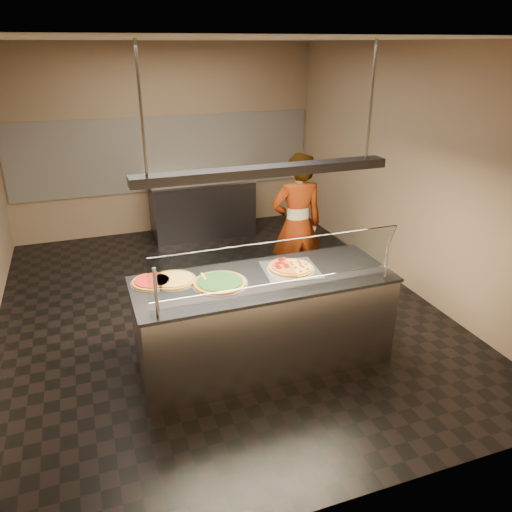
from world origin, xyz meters
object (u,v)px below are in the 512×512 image
object	(u,v)px
pizza_spinach	(220,282)
worker	(297,225)
sneeze_guard	(278,263)
half_pizza_pepperoni	(281,268)
serving_counter	(263,321)
pizza_tomato	(152,281)
perforated_tray	(291,269)
pizza_cheese	(173,280)
prep_table	(202,207)
heat_lamp_housing	(264,171)
pizza_spatula	(209,278)
half_pizza_sausage	(301,266)

from	to	relation	value
pizza_spinach	worker	bearing A→B (deg)	43.91
sneeze_guard	half_pizza_pepperoni	bearing A→B (deg)	64.38
serving_counter	pizza_tomato	distance (m)	1.14
perforated_tray	pizza_cheese	bearing A→B (deg)	172.98
half_pizza_pepperoni	prep_table	size ratio (longest dim) A/B	0.27
pizza_cheese	serving_counter	bearing A→B (deg)	-15.24
perforated_tray	half_pizza_pepperoni	bearing A→B (deg)	178.66
pizza_tomato	prep_table	world-z (taller)	pizza_tomato
half_pizza_pepperoni	pizza_cheese	distance (m)	1.03
half_pizza_pepperoni	heat_lamp_housing	xyz separation A→B (m)	(-0.21, -0.09, 0.99)
pizza_spinach	pizza_spatula	size ratio (longest dim) A/B	2.21
pizza_spinach	worker	distance (m)	1.88
sneeze_guard	half_pizza_sausage	bearing A→B (deg)	45.62
perforated_tray	half_pizza_sausage	bearing A→B (deg)	-0.29
pizza_spinach	half_pizza_pepperoni	bearing A→B (deg)	6.23
perforated_tray	worker	size ratio (longest dim) A/B	0.32
pizza_tomato	heat_lamp_housing	distance (m)	1.44
prep_table	pizza_cheese	bearing A→B (deg)	-107.87
pizza_tomato	pizza_spatula	xyz separation A→B (m)	(0.50, -0.14, 0.01)
pizza_cheese	worker	size ratio (longest dim) A/B	0.25
pizza_spatula	heat_lamp_housing	world-z (taller)	heat_lamp_housing
serving_counter	heat_lamp_housing	size ratio (longest dim) A/B	1.07
half_pizza_sausage	half_pizza_pepperoni	bearing A→B (deg)	179.19
pizza_spatula	prep_table	distance (m)	3.79
heat_lamp_housing	prep_table	bearing A→B (deg)	85.00
heat_lamp_housing	serving_counter	bearing A→B (deg)	-90.00
half_pizza_pepperoni	prep_table	world-z (taller)	half_pizza_pepperoni
pizza_spinach	pizza_cheese	size ratio (longest dim) A/B	1.16
sneeze_guard	half_pizza_sausage	size ratio (longest dim) A/B	4.87
half_pizza_pepperoni	half_pizza_sausage	distance (m)	0.21
half_pizza_pepperoni	pizza_cheese	world-z (taller)	half_pizza_pepperoni
pizza_tomato	sneeze_guard	bearing A→B (deg)	-30.43
sneeze_guard	pizza_cheese	world-z (taller)	sneeze_guard
pizza_tomato	half_pizza_pepperoni	bearing A→B (deg)	-7.58
half_pizza_sausage	pizza_tomato	size ratio (longest dim) A/B	1.15
pizza_cheese	prep_table	size ratio (longest dim) A/B	0.27
perforated_tray	pizza_spatula	world-z (taller)	pizza_spatula
pizza_tomato	prep_table	xyz separation A→B (m)	(1.34, 3.53, -0.48)
prep_table	heat_lamp_housing	distance (m)	4.07
sneeze_guard	pizza_cheese	distance (m)	1.03
pizza_spatula	worker	world-z (taller)	worker
pizza_spinach	prep_table	size ratio (longest dim) A/B	0.31
perforated_tray	heat_lamp_housing	world-z (taller)	heat_lamp_housing
worker	heat_lamp_housing	xyz separation A→B (m)	(-0.93, -1.32, 1.05)
sneeze_guard	half_pizza_pepperoni	distance (m)	0.54
heat_lamp_housing	pizza_spatula	bearing A→B (deg)	167.44
sneeze_guard	serving_counter	bearing A→B (deg)	90.00
half_pizza_sausage	pizza_spatula	distance (m)	0.92
sneeze_guard	heat_lamp_housing	distance (m)	0.80
sneeze_guard	half_pizza_sausage	xyz separation A→B (m)	(0.42, 0.43, -0.27)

